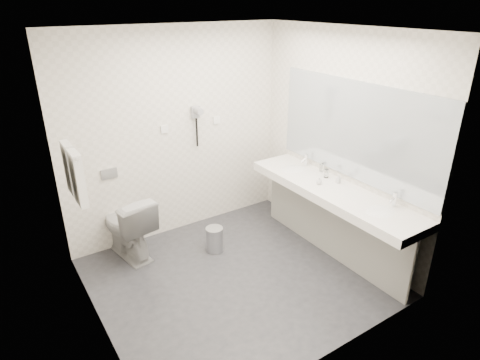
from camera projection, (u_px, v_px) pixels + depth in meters
floor at (236, 277)px, 4.42m from camera, size 2.80×2.80×0.00m
ceiling at (235, 30)px, 3.41m from camera, size 2.80×2.80×0.00m
wall_back at (176, 135)px, 4.91m from camera, size 2.80×0.00×2.80m
wall_front at (335, 228)px, 2.92m from camera, size 2.80×0.00×2.80m
wall_left at (85, 207)px, 3.21m from camera, size 0.00×2.60×2.60m
wall_right at (340, 143)px, 4.62m from camera, size 0.00×2.60×2.60m
vanity_counter at (332, 192)px, 4.51m from camera, size 0.55×2.20×0.10m
vanity_panel at (330, 225)px, 4.69m from camera, size 0.03×2.15×0.75m
vanity_post_near at (411, 270)px, 3.91m from camera, size 0.06×0.06×0.75m
vanity_post_far at (276, 192)px, 5.50m from camera, size 0.06×0.06×0.75m
mirror at (355, 131)px, 4.38m from camera, size 0.02×2.20×1.05m
basin_near at (380, 213)px, 4.00m from camera, size 0.40×0.31×0.05m
basin_far at (294, 170)px, 4.99m from camera, size 0.40×0.31×0.05m
faucet_near at (395, 199)px, 4.06m from camera, size 0.04×0.04×0.15m
faucet_far at (306, 160)px, 5.05m from camera, size 0.04×0.04×0.15m
soap_bottle_a at (338, 179)px, 4.59m from camera, size 0.05×0.05×0.10m
soap_bottle_b at (319, 181)px, 4.56m from camera, size 0.09×0.09×0.08m
glass_left at (326, 173)px, 4.73m from camera, size 0.05×0.05×0.10m
glass_right at (322, 167)px, 4.89m from camera, size 0.07×0.07×0.10m
toilet at (127, 226)px, 4.66m from camera, size 0.54×0.81×0.76m
flush_plate at (109, 174)px, 4.59m from camera, size 0.18×0.02×0.12m
pedal_bin at (215, 240)px, 4.84m from camera, size 0.21×0.21×0.28m
bin_lid at (214, 229)px, 4.78m from camera, size 0.20×0.20×0.02m
towel_rail at (69, 150)px, 3.53m from camera, size 0.02×0.62×0.02m
towel_near at (78, 179)px, 3.52m from camera, size 0.07×0.24×0.48m
towel_far at (70, 168)px, 3.73m from camera, size 0.07×0.24×0.48m
dryer_cradle at (195, 112)px, 4.91m from camera, size 0.10×0.04×0.14m
dryer_barrel at (198, 111)px, 4.84m from camera, size 0.08×0.14×0.08m
dryer_cord at (197, 132)px, 5.00m from camera, size 0.02×0.02×0.35m
switch_plate_a at (165, 129)px, 4.78m from camera, size 0.09×0.02×0.09m
switch_plate_b at (217, 120)px, 5.13m from camera, size 0.09×0.02×0.09m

